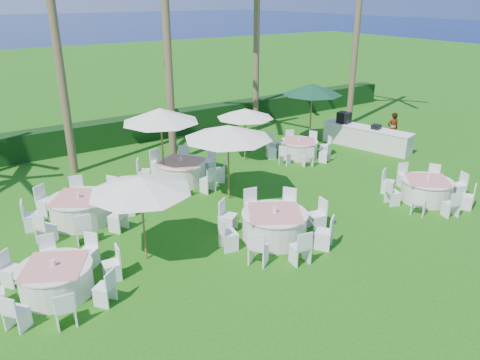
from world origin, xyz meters
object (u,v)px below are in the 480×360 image
(umbrella_d, at_px, (245,113))
(umbrella_green, at_px, (312,89))
(umbrella_c, at_px, (160,115))
(buffet_table, at_px, (366,137))
(banquet_table_a, at_px, (56,279))
(banquet_table_b, at_px, (274,225))
(banquet_table_f, at_px, (299,148))
(umbrella_a, at_px, (140,184))
(staff_person, at_px, (392,129))
(banquet_table_c, at_px, (426,190))
(banquet_table_e, at_px, (182,171))
(banquet_table_d, at_px, (80,209))
(umbrella_b, at_px, (228,132))

(umbrella_d, bearing_deg, umbrella_green, 3.40)
(umbrella_c, xyz_separation_m, buffet_table, (9.87, -1.00, -2.18))
(banquet_table_a, relative_size, banquet_table_b, 0.90)
(banquet_table_f, xyz_separation_m, umbrella_a, (-9.12, -4.32, 1.82))
(staff_person, bearing_deg, banquet_table_c, 70.75)
(banquet_table_e, relative_size, buffet_table, 0.77)
(banquet_table_c, bearing_deg, banquet_table_b, 173.00)
(banquet_table_a, relative_size, umbrella_green, 1.06)
(banquet_table_a, relative_size, umbrella_d, 1.27)
(banquet_table_d, xyz_separation_m, staff_person, (14.76, -0.06, 0.35))
(banquet_table_b, distance_m, umbrella_d, 7.27)
(banquet_table_d, distance_m, staff_person, 14.76)
(banquet_table_d, bearing_deg, banquet_table_c, -25.61)
(umbrella_c, bearing_deg, umbrella_d, 8.99)
(banquet_table_a, height_order, staff_person, staff_person)
(umbrella_b, relative_size, buffet_table, 0.71)
(banquet_table_a, relative_size, banquet_table_f, 1.09)
(banquet_table_a, relative_size, umbrella_a, 1.14)
(banquet_table_c, distance_m, staff_person, 6.55)
(banquet_table_d, relative_size, banquet_table_f, 1.18)
(banquet_table_c, height_order, umbrella_d, umbrella_d)
(banquet_table_f, distance_m, umbrella_a, 10.25)
(banquet_table_b, relative_size, umbrella_c, 1.15)
(banquet_table_e, relative_size, umbrella_a, 1.23)
(banquet_table_f, bearing_deg, umbrella_green, 34.81)
(umbrella_c, relative_size, umbrella_green, 1.02)
(banquet_table_b, height_order, banquet_table_e, banquet_table_b)
(banquet_table_c, bearing_deg, banquet_table_a, 172.93)
(banquet_table_e, distance_m, umbrella_green, 7.78)
(banquet_table_c, relative_size, buffet_table, 0.70)
(umbrella_d, bearing_deg, banquet_table_f, -22.50)
(umbrella_d, distance_m, buffet_table, 6.16)
(banquet_table_c, distance_m, banquet_table_e, 8.92)
(banquet_table_f, distance_m, buffet_table, 3.55)
(banquet_table_a, height_order, banquet_table_e, banquet_table_e)
(banquet_table_b, bearing_deg, banquet_table_e, 92.14)
(banquet_table_e, distance_m, umbrella_a, 5.91)
(banquet_table_e, xyz_separation_m, umbrella_c, (-0.68, 0.10, 2.26))
(banquet_table_f, relative_size, umbrella_d, 1.17)
(banquet_table_c, relative_size, banquet_table_d, 0.90)
(banquet_table_f, bearing_deg, banquet_table_e, 178.20)
(banquet_table_f, height_order, umbrella_a, umbrella_a)
(banquet_table_e, relative_size, staff_person, 2.11)
(banquet_table_d, distance_m, buffet_table, 13.40)
(banquet_table_c, xyz_separation_m, umbrella_c, (-7.00, 6.39, 2.30))
(banquet_table_c, bearing_deg, umbrella_c, 137.64)
(buffet_table, height_order, staff_person, staff_person)
(umbrella_b, bearing_deg, umbrella_a, -151.94)
(banquet_table_c, bearing_deg, banquet_table_d, 154.39)
(banquet_table_b, bearing_deg, staff_person, 22.27)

